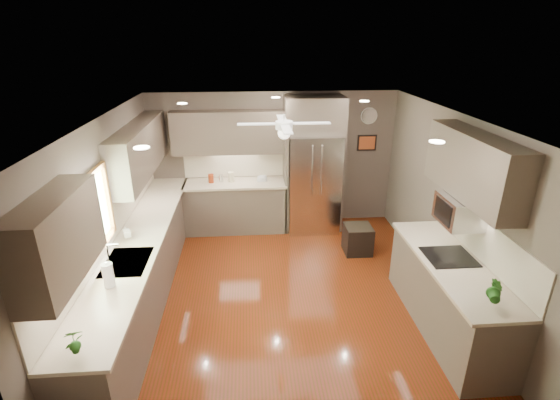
{
  "coord_description": "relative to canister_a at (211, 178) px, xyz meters",
  "views": [
    {
      "loc": [
        -0.45,
        -4.78,
        3.42
      ],
      "look_at": [
        -0.03,
        0.6,
        1.22
      ],
      "focal_mm": 26.0,
      "sensor_mm": 36.0,
      "label": 1
    }
  ],
  "objects": [
    {
      "name": "floor",
      "position": [
        1.15,
        -2.2,
        -1.02
      ],
      "size": [
        5.0,
        5.0,
        0.0
      ],
      "primitive_type": "plane",
      "color": "#482409",
      "rests_on": "ground"
    },
    {
      "name": "ceiling",
      "position": [
        1.15,
        -2.2,
        1.48
      ],
      "size": [
        5.0,
        5.0,
        0.0
      ],
      "primitive_type": "plane",
      "rotation": [
        3.14,
        0.0,
        0.0
      ],
      "color": "white",
      "rests_on": "ground"
    },
    {
      "name": "wall_back",
      "position": [
        1.15,
        0.3,
        0.23
      ],
      "size": [
        4.5,
        0.0,
        4.5
      ],
      "primitive_type": "plane",
      "rotation": [
        1.57,
        0.0,
        0.0
      ],
      "color": "brown",
      "rests_on": "ground"
    },
    {
      "name": "wall_front",
      "position": [
        1.15,
        -4.7,
        0.23
      ],
      "size": [
        4.5,
        0.0,
        4.5
      ],
      "primitive_type": "plane",
      "rotation": [
        -1.57,
        0.0,
        0.0
      ],
      "color": "brown",
      "rests_on": "ground"
    },
    {
      "name": "wall_left",
      "position": [
        -1.1,
        -2.2,
        0.23
      ],
      "size": [
        0.0,
        5.0,
        5.0
      ],
      "primitive_type": "plane",
      "rotation": [
        1.57,
        0.0,
        1.57
      ],
      "color": "brown",
      "rests_on": "ground"
    },
    {
      "name": "wall_right",
      "position": [
        3.4,
        -2.2,
        0.23
      ],
      "size": [
        0.0,
        5.0,
        5.0
      ],
      "primitive_type": "plane",
      "rotation": [
        1.57,
        0.0,
        -1.57
      ],
      "color": "brown",
      "rests_on": "ground"
    },
    {
      "name": "canister_a",
      "position": [
        0.0,
        0.0,
        0.0
      ],
      "size": [
        0.12,
        0.12,
        0.16
      ],
      "primitive_type": "cylinder",
      "rotation": [
        0.0,
        0.0,
        -0.29
      ],
      "color": "maroon",
      "rests_on": "back_run"
    },
    {
      "name": "canister_b",
      "position": [
        0.18,
        0.02,
        -0.01
      ],
      "size": [
        0.08,
        0.08,
        0.13
      ],
      "primitive_type": "cylinder",
      "rotation": [
        0.0,
        0.0,
        -0.01
      ],
      "color": "silver",
      "rests_on": "back_run"
    },
    {
      "name": "canister_c",
      "position": [
        0.36,
        0.02,
        0.01
      ],
      "size": [
        0.13,
        0.13,
        0.18
      ],
      "primitive_type": "cylinder",
      "rotation": [
        0.0,
        0.0,
        0.26
      ],
      "color": "#C0B690",
      "rests_on": "back_run"
    },
    {
      "name": "soap_bottle",
      "position": [
        -0.92,
        -2.11,
        0.01
      ],
      "size": [
        0.11,
        0.11,
        0.18
      ],
      "primitive_type": "imported",
      "rotation": [
        0.0,
        0.0,
        0.42
      ],
      "color": "white",
      "rests_on": "left_run"
    },
    {
      "name": "potted_plant_left",
      "position": [
        -0.8,
        -4.21,
        0.07
      ],
      "size": [
        0.18,
        0.16,
        0.29
      ],
      "primitive_type": "imported",
      "rotation": [
        0.0,
        0.0,
        0.43
      ],
      "color": "#215A19",
      "rests_on": "left_run"
    },
    {
      "name": "potted_plant_right",
      "position": [
        3.06,
        -3.84,
        0.07
      ],
      "size": [
        0.21,
        0.19,
        0.31
      ],
      "primitive_type": "imported",
      "rotation": [
        0.0,
        0.0,
        -0.41
      ],
      "color": "#215A19",
      "rests_on": "right_run"
    },
    {
      "name": "bowl",
      "position": [
        0.92,
        -0.01,
        -0.06
      ],
      "size": [
        0.23,
        0.23,
        0.05
      ],
      "primitive_type": "imported",
      "rotation": [
        0.0,
        0.0,
        0.19
      ],
      "color": "#C0B690",
      "rests_on": "back_run"
    },
    {
      "name": "left_run",
      "position": [
        -0.8,
        -2.05,
        -0.54
      ],
      "size": [
        0.65,
        4.7,
        1.45
      ],
      "color": "#4D4338",
      "rests_on": "ground"
    },
    {
      "name": "back_run",
      "position": [
        0.43,
        -0.0,
        -0.54
      ],
      "size": [
        1.85,
        0.65,
        1.45
      ],
      "color": "#4D4338",
      "rests_on": "ground"
    },
    {
      "name": "uppers",
      "position": [
        0.41,
        -1.5,
        0.85
      ],
      "size": [
        4.5,
        4.7,
        0.95
      ],
      "color": "#4D4338",
      "rests_on": "wall_left"
    },
    {
      "name": "window",
      "position": [
        -1.07,
        -2.7,
        0.53
      ],
      "size": [
        0.05,
        1.12,
        0.92
      ],
      "color": "#BFF2B2",
      "rests_on": "wall_left"
    },
    {
      "name": "sink",
      "position": [
        -0.78,
        -2.7,
        -0.11
      ],
      "size": [
        0.5,
        0.7,
        0.32
      ],
      "color": "silver",
      "rests_on": "left_run"
    },
    {
      "name": "refrigerator",
      "position": [
        1.85,
        -0.05,
        0.17
      ],
      "size": [
        1.06,
        0.75,
        2.45
      ],
      "color": "silver",
      "rests_on": "ground"
    },
    {
      "name": "right_run",
      "position": [
        3.08,
        -3.0,
        -0.54
      ],
      "size": [
        0.7,
        2.2,
        1.45
      ],
      "color": "#4D4338",
      "rests_on": "ground"
    },
    {
      "name": "microwave",
      "position": [
        3.18,
        -2.75,
        0.46
      ],
      "size": [
        0.43,
        0.55,
        0.34
      ],
      "color": "silver",
      "rests_on": "wall_right"
    },
    {
      "name": "ceiling_fan",
      "position": [
        1.15,
        -1.9,
        1.31
      ],
      "size": [
        1.18,
        1.18,
        0.32
      ],
      "color": "white",
      "rests_on": "ceiling"
    },
    {
      "name": "recessed_lights",
      "position": [
        1.11,
        -1.8,
        1.47
      ],
      "size": [
        2.84,
        3.14,
        0.01
      ],
      "color": "white",
      "rests_on": "ceiling"
    },
    {
      "name": "wall_clock",
      "position": [
        2.9,
        0.28,
        1.03
      ],
      "size": [
        0.3,
        0.03,
        0.3
      ],
      "color": "white",
      "rests_on": "wall_back"
    },
    {
      "name": "framed_print",
      "position": [
        2.9,
        0.27,
        0.53
      ],
      "size": [
        0.36,
        0.03,
        0.3
      ],
      "color": "black",
      "rests_on": "wall_back"
    },
    {
      "name": "stool",
      "position": [
        2.48,
        -1.05,
        -0.78
      ],
      "size": [
        0.44,
        0.44,
        0.5
      ],
      "color": "black",
      "rests_on": "ground"
    },
    {
      "name": "paper_towel",
      "position": [
        -0.82,
        -3.21,
        0.06
      ],
      "size": [
        0.12,
        0.12,
        0.29
      ],
      "color": "white",
      "rests_on": "left_run"
    }
  ]
}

